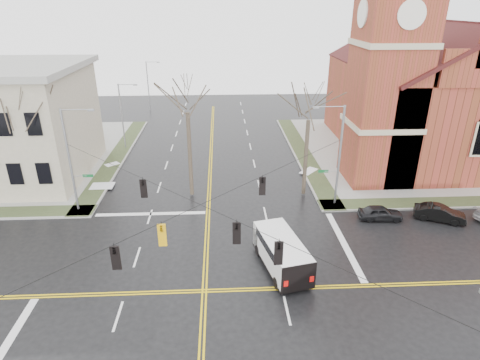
{
  "coord_description": "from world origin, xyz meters",
  "views": [
    {
      "loc": [
        1.25,
        -20.61,
        16.83
      ],
      "look_at": [
        2.58,
        6.0,
        5.05
      ],
      "focal_mm": 30.0,
      "sensor_mm": 36.0,
      "label": 1
    }
  ],
  "objects_px": {
    "signal_pole_nw": "(71,158)",
    "streetlight_north_a": "(123,114)",
    "streetlight_north_b": "(149,84)",
    "tree_nw_far": "(28,120)",
    "tree_nw_near": "(187,106)",
    "cargo_van": "(280,250)",
    "tree_ne": "(309,115)",
    "parked_car_a": "(380,213)",
    "signal_pole_ne": "(338,153)",
    "church": "(425,83)",
    "parked_car_b": "(440,213)"
  },
  "relations": [
    {
      "from": "signal_pole_nw",
      "to": "streetlight_north_a",
      "type": "height_order",
      "value": "signal_pole_nw"
    },
    {
      "from": "streetlight_north_b",
      "to": "tree_nw_far",
      "type": "relative_size",
      "value": 0.75
    },
    {
      "from": "streetlight_north_a",
      "to": "tree_nw_near",
      "type": "height_order",
      "value": "tree_nw_near"
    },
    {
      "from": "streetlight_north_a",
      "to": "cargo_van",
      "type": "distance_m",
      "value": 30.25
    },
    {
      "from": "tree_nw_near",
      "to": "tree_ne",
      "type": "bearing_deg",
      "value": -1.94
    },
    {
      "from": "signal_pole_nw",
      "to": "cargo_van",
      "type": "xyz_separation_m",
      "value": [
        16.5,
        -9.09,
        -3.61
      ]
    },
    {
      "from": "cargo_van",
      "to": "parked_car_a",
      "type": "distance_m",
      "value": 11.26
    },
    {
      "from": "signal_pole_ne",
      "to": "tree_ne",
      "type": "distance_m",
      "value": 4.25
    },
    {
      "from": "cargo_van",
      "to": "tree_ne",
      "type": "distance_m",
      "value": 13.53
    },
    {
      "from": "church",
      "to": "parked_car_b",
      "type": "distance_m",
      "value": 19.08
    },
    {
      "from": "cargo_van",
      "to": "tree_nw_near",
      "type": "relative_size",
      "value": 0.53
    },
    {
      "from": "parked_car_a",
      "to": "parked_car_b",
      "type": "distance_m",
      "value": 4.95
    },
    {
      "from": "streetlight_north_a",
      "to": "parked_car_a",
      "type": "relative_size",
      "value": 2.2
    },
    {
      "from": "parked_car_a",
      "to": "tree_ne",
      "type": "distance_m",
      "value": 10.4
    },
    {
      "from": "church",
      "to": "tree_ne",
      "type": "bearing_deg",
      "value": -144.73
    },
    {
      "from": "cargo_van",
      "to": "tree_nw_far",
      "type": "bearing_deg",
      "value": 138.85
    },
    {
      "from": "church",
      "to": "streetlight_north_b",
      "type": "bearing_deg",
      "value": 146.75
    },
    {
      "from": "streetlight_north_a",
      "to": "tree_ne",
      "type": "distance_m",
      "value": 24.59
    },
    {
      "from": "parked_car_a",
      "to": "tree_ne",
      "type": "xyz_separation_m",
      "value": [
        -5.54,
        5.09,
        7.19
      ]
    },
    {
      "from": "signal_pole_nw",
      "to": "tree_nw_near",
      "type": "height_order",
      "value": "tree_nw_near"
    },
    {
      "from": "tree_ne",
      "to": "streetlight_north_a",
      "type": "bearing_deg",
      "value": 143.94
    },
    {
      "from": "church",
      "to": "parked_car_b",
      "type": "xyz_separation_m",
      "value": [
        -5.26,
        -16.62,
        -7.77
      ]
    },
    {
      "from": "church",
      "to": "cargo_van",
      "type": "relative_size",
      "value": 4.37
    },
    {
      "from": "church",
      "to": "tree_nw_near",
      "type": "height_order",
      "value": "church"
    },
    {
      "from": "parked_car_b",
      "to": "church",
      "type": "bearing_deg",
      "value": 6.28
    },
    {
      "from": "church",
      "to": "signal_pole_ne",
      "type": "xyz_separation_m",
      "value": [
        -13.44,
        -13.28,
        -3.48
      ]
    },
    {
      "from": "parked_car_b",
      "to": "tree_nw_near",
      "type": "distance_m",
      "value": 23.31
    },
    {
      "from": "streetlight_north_b",
      "to": "tree_nw_near",
      "type": "bearing_deg",
      "value": -75.11
    },
    {
      "from": "tree_nw_near",
      "to": "signal_pole_nw",
      "type": "bearing_deg",
      "value": -165.43
    },
    {
      "from": "church",
      "to": "tree_nw_near",
      "type": "relative_size",
      "value": 2.31
    },
    {
      "from": "signal_pole_nw",
      "to": "streetlight_north_a",
      "type": "xyz_separation_m",
      "value": [
        0.67,
        16.5,
        -0.48
      ]
    },
    {
      "from": "signal_pole_nw",
      "to": "parked_car_a",
      "type": "relative_size",
      "value": 2.48
    },
    {
      "from": "church",
      "to": "streetlight_north_b",
      "type": "xyz_separation_m",
      "value": [
        -35.42,
        23.22,
        -3.97
      ]
    },
    {
      "from": "cargo_van",
      "to": "tree_nw_near",
      "type": "xyz_separation_m",
      "value": [
        -6.8,
        11.61,
        7.26
      ]
    },
    {
      "from": "signal_pole_ne",
      "to": "parked_car_a",
      "type": "bearing_deg",
      "value": -41.94
    },
    {
      "from": "parked_car_a",
      "to": "tree_nw_near",
      "type": "relative_size",
      "value": 0.31
    },
    {
      "from": "cargo_van",
      "to": "tree_nw_far",
      "type": "relative_size",
      "value": 0.59
    },
    {
      "from": "tree_nw_far",
      "to": "signal_pole_ne",
      "type": "bearing_deg",
      "value": -4.19
    },
    {
      "from": "church",
      "to": "tree_ne",
      "type": "distance_m",
      "value": 19.27
    },
    {
      "from": "parked_car_a",
      "to": "streetlight_north_a",
      "type": "bearing_deg",
      "value": 56.17
    },
    {
      "from": "streetlight_north_b",
      "to": "tree_nw_far",
      "type": "height_order",
      "value": "tree_nw_far"
    },
    {
      "from": "signal_pole_ne",
      "to": "signal_pole_nw",
      "type": "xyz_separation_m",
      "value": [
        -22.64,
        0.0,
        0.0
      ]
    },
    {
      "from": "signal_pole_ne",
      "to": "streetlight_north_b",
      "type": "bearing_deg",
      "value": 121.05
    },
    {
      "from": "signal_pole_nw",
      "to": "streetlight_north_a",
      "type": "bearing_deg",
      "value": 87.68
    },
    {
      "from": "streetlight_north_a",
      "to": "parked_car_a",
      "type": "xyz_separation_m",
      "value": [
        25.23,
        -19.43,
        -3.85
      ]
    },
    {
      "from": "signal_pole_ne",
      "to": "signal_pole_nw",
      "type": "relative_size",
      "value": 1.0
    },
    {
      "from": "streetlight_north_b",
      "to": "tree_ne",
      "type": "height_order",
      "value": "tree_ne"
    },
    {
      "from": "streetlight_north_a",
      "to": "streetlight_north_b",
      "type": "xyz_separation_m",
      "value": [
        0.0,
        20.0,
        0.0
      ]
    },
    {
      "from": "streetlight_north_b",
      "to": "parked_car_a",
      "type": "height_order",
      "value": "streetlight_north_b"
    },
    {
      "from": "signal_pole_nw",
      "to": "tree_nw_far",
      "type": "relative_size",
      "value": 0.84
    }
  ]
}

